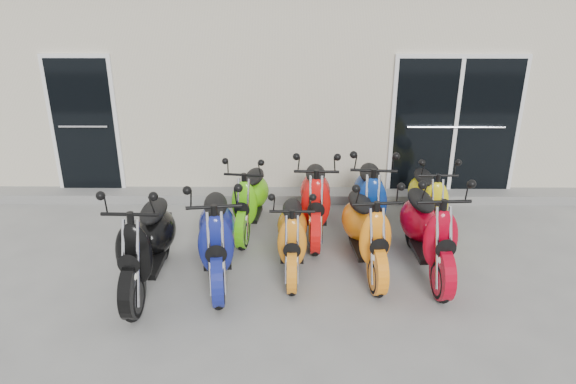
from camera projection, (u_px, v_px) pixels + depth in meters
name	position (u px, v px, depth m)	size (l,w,h in m)	color
ground	(288.00, 264.00, 7.24)	(80.00, 80.00, 0.00)	gray
building	(289.00, 64.00, 11.38)	(14.00, 6.00, 3.20)	beige
front_step	(289.00, 196.00, 9.07)	(14.00, 0.40, 0.15)	gray
door_left	(84.00, 122.00, 8.75)	(1.07, 0.08, 2.22)	black
door_right	(456.00, 122.00, 8.72)	(2.02, 0.08, 2.22)	black
scooter_front_black	(145.00, 232.00, 6.49)	(0.71, 1.95, 1.44)	black
scooter_front_blue	(216.00, 225.00, 6.69)	(0.70, 1.92, 1.42)	navy
scooter_front_orange_a	(292.00, 226.00, 6.89)	(0.60, 1.64, 1.21)	orange
scooter_front_orange_b	(367.00, 220.00, 6.89)	(0.66, 1.81, 1.34)	orange
scooter_front_red	(429.00, 220.00, 6.81)	(0.70, 1.92, 1.42)	#AF0419
scooter_back_green	(250.00, 190.00, 7.88)	(0.61, 1.68, 1.24)	#56C80E
scooter_back_red	(316.00, 189.00, 7.78)	(0.67, 1.84, 1.36)	red
scooter_back_blue	(370.00, 188.00, 7.75)	(0.69, 1.89, 1.39)	navy
scooter_back_yellow	(429.00, 191.00, 7.87)	(0.61, 1.67, 1.23)	yellow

